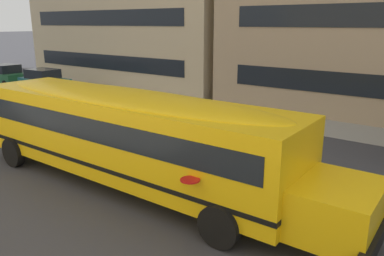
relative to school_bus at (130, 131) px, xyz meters
The scene contains 6 objects.
ground_plane 2.60m from the school_bus, 72.46° to the left, with size 400.00×400.00×0.00m, color #38383D.
sidewalk_far 10.41m from the school_bus, 86.70° to the left, with size 120.00×3.00×0.01m, color gray.
lane_centreline 2.60m from the school_bus, 72.46° to the left, with size 110.00×0.16×0.01m, color silver.
school_bus is the anchor object (origin of this frame).
parked_car_teal_near_corner 18.33m from the school_bus, 155.48° to the left, with size 3.97×2.01×1.64m.
parked_car_green_mid_block 23.20m from the school_bus, 160.74° to the left, with size 3.97×2.02×1.64m.
Camera 1 is at (7.44, -9.38, 4.81)m, focal length 35.87 mm.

